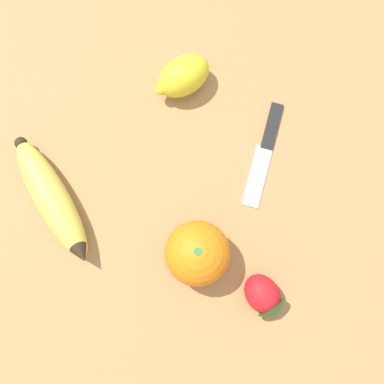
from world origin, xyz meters
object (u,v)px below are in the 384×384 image
(orange, at_px, (197,253))
(strawberry, at_px, (264,297))
(lemon, at_px, (183,76))
(paring_knife, at_px, (266,151))
(banana, at_px, (52,199))

(orange, relative_size, strawberry, 1.28)
(strawberry, height_order, lemon, lemon)
(orange, height_order, lemon, orange)
(strawberry, bearing_deg, lemon, 166.13)
(strawberry, bearing_deg, paring_knife, 143.73)
(orange, relative_size, lemon, 0.96)
(banana, xyz_separation_m, orange, (0.14, -0.13, 0.02))
(orange, xyz_separation_m, strawberry, (0.06, -0.08, -0.02))
(banana, xyz_separation_m, lemon, (0.22, 0.09, 0.00))
(banana, height_order, orange, orange)
(banana, xyz_separation_m, strawberry, (0.20, -0.21, -0.00))
(strawberry, distance_m, paring_knife, 0.19)
(strawberry, xyz_separation_m, paring_knife, (0.08, 0.17, -0.02))
(strawberry, relative_size, paring_knife, 0.48)
(orange, xyz_separation_m, paring_knife, (0.14, 0.09, -0.04))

